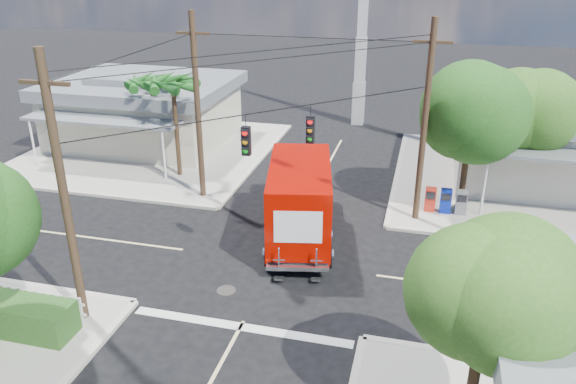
% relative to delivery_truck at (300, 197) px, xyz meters
% --- Properties ---
extents(ground, '(120.00, 120.00, 0.00)m').
position_rel_delivery_truck_xyz_m(ground, '(-0.38, -2.57, -1.75)').
color(ground, black).
rests_on(ground, ground).
extents(sidewalk_ne, '(14.12, 14.12, 0.14)m').
position_rel_delivery_truck_xyz_m(sidewalk_ne, '(10.50, 8.30, -1.68)').
color(sidewalk_ne, '#A9A499').
rests_on(sidewalk_ne, ground).
extents(sidewalk_nw, '(14.12, 14.12, 0.14)m').
position_rel_delivery_truck_xyz_m(sidewalk_nw, '(-11.26, 8.30, -1.68)').
color(sidewalk_nw, '#A9A499').
rests_on(sidewalk_nw, ground).
extents(road_markings, '(32.00, 32.00, 0.01)m').
position_rel_delivery_truck_xyz_m(road_markings, '(-0.38, -4.05, -1.75)').
color(road_markings, beige).
rests_on(road_markings, ground).
extents(building_ne, '(11.80, 10.20, 4.50)m').
position_rel_delivery_truck_xyz_m(building_ne, '(12.12, 9.39, 0.57)').
color(building_ne, beige).
rests_on(building_ne, sidewalk_ne).
extents(building_nw, '(10.80, 10.20, 4.30)m').
position_rel_delivery_truck_xyz_m(building_nw, '(-12.38, 9.89, 0.47)').
color(building_nw, beige).
rests_on(building_nw, sidewalk_nw).
extents(radio_tower, '(0.80, 0.80, 17.00)m').
position_rel_delivery_truck_xyz_m(radio_tower, '(0.12, 17.43, 3.89)').
color(radio_tower, silver).
rests_on(radio_tower, ground).
extents(tree_ne_front, '(4.21, 4.14, 6.66)m').
position_rel_delivery_truck_xyz_m(tree_ne_front, '(6.83, 4.18, 3.02)').
color(tree_ne_front, '#422D1C').
rests_on(tree_ne_front, sidewalk_ne).
extents(tree_ne_back, '(3.77, 3.66, 5.82)m').
position_rel_delivery_truck_xyz_m(tree_ne_back, '(9.43, 6.38, 2.44)').
color(tree_ne_back, '#422D1C').
rests_on(tree_ne_back, sidewalk_ne).
extents(tree_se, '(3.67, 3.54, 5.62)m').
position_rel_delivery_truck_xyz_m(tree_se, '(6.63, -9.82, 2.29)').
color(tree_se, '#422D1C').
rests_on(tree_se, sidewalk_se).
extents(palm_nw_front, '(3.01, 3.08, 5.59)m').
position_rel_delivery_truck_xyz_m(palm_nw_front, '(-7.88, 4.93, 3.29)').
color(palm_nw_front, '#422D1C').
rests_on(palm_nw_front, sidewalk_nw).
extents(palm_nw_back, '(3.01, 3.08, 5.19)m').
position_rel_delivery_truck_xyz_m(palm_nw_back, '(-9.88, 6.43, 2.92)').
color(palm_nw_back, '#422D1C').
rests_on(palm_nw_back, sidewalk_nw).
extents(utility_poles, '(12.00, 10.68, 9.00)m').
position_rel_delivery_truck_xyz_m(utility_poles, '(-1.96, -0.97, 2.92)').
color(utility_poles, '#473321').
rests_on(utility_poles, ground).
extents(picket_fence, '(5.94, 0.06, 1.00)m').
position_rel_delivery_truck_xyz_m(picket_fence, '(-8.18, -8.17, -1.07)').
color(picket_fence, silver).
rests_on(picket_fence, sidewalk_sw).
extents(vending_boxes, '(1.90, 0.50, 1.10)m').
position_rel_delivery_truck_xyz_m(vending_boxes, '(6.12, 3.63, -1.06)').
color(vending_boxes, red).
rests_on(vending_boxes, sidewalk_ne).
extents(delivery_truck, '(3.96, 8.27, 3.45)m').
position_rel_delivery_truck_xyz_m(delivery_truck, '(0.00, 0.00, 0.00)').
color(delivery_truck, black).
rests_on(delivery_truck, ground).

